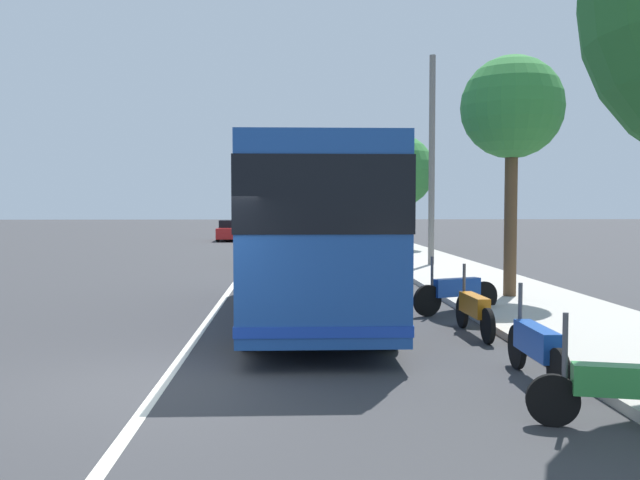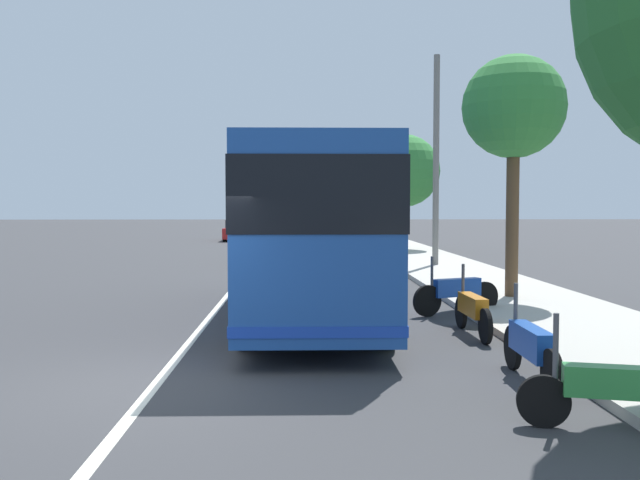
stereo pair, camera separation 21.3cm
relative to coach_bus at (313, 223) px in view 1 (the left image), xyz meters
The scene contains 14 objects.
ground_plane 6.17m from the coach_bus, 157.98° to the left, with size 220.00×220.00×0.00m, color #38383A.
sidewalk_curb 7.11m from the coach_bus, 47.95° to the right, with size 110.00×3.60×0.14m, color #B2ADA3.
lane_divider_line 5.46m from the coach_bus, 25.52° to the left, with size 110.00×0.16×0.01m, color silver.
coach_bus is the anchor object (origin of this frame).
motorcycle_nearest_curb 8.27m from the coach_bus, 158.00° to the right, with size 0.60×2.04×1.23m.
motorcycle_far_end 6.41m from the coach_bus, 153.41° to the right, with size 2.24×0.26×1.27m.
motorcycle_angled 3.93m from the coach_bus, 127.74° to the right, with size 2.17×0.28×1.26m.
motorcycle_by_tree 3.48m from the coach_bus, 86.59° to the right, with size 0.92×2.06×1.29m.
car_ahead_same_lane 13.72m from the coach_bus, ahead, with size 4.77×2.19×1.55m.
car_far_distant 35.30m from the coach_bus, ahead, with size 4.12×1.99×1.40m.
car_behind_bus 32.41m from the coach_bus, ahead, with size 4.44×1.98×1.40m.
roadside_tree_mid_block 6.01m from the coach_bus, 67.16° to the right, with size 2.50×2.50×6.03m.
roadside_tree_far_block 21.30m from the coach_bus, 13.90° to the right, with size 3.74×3.74×6.05m.
utility_pole 12.28m from the coach_bus, 23.66° to the right, with size 0.23×0.23×8.01m, color slate.
Camera 1 is at (-8.99, -1.69, 2.37)m, focal length 38.10 mm.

